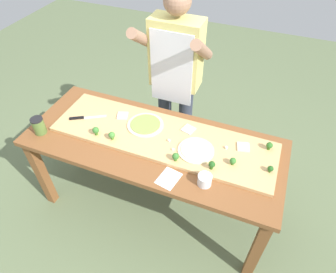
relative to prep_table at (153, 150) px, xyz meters
name	(u,v)px	position (x,y,z in m)	size (l,w,h in m)	color
ground_plane	(156,201)	(0.00, 0.00, -0.68)	(8.00, 8.00, 0.00)	#60704C
prep_table	(153,150)	(0.00, 0.00, 0.00)	(1.90, 0.76, 0.78)	brown
cutting_board	(162,137)	(0.05, 0.06, 0.11)	(1.65, 0.47, 0.03)	tan
chefs_knife	(83,118)	(-0.60, 0.01, 0.13)	(0.26, 0.16, 0.02)	#B7BABF
pizza_whole_pesto_green	(145,125)	(-0.11, 0.11, 0.13)	(0.28, 0.28, 0.02)	beige
pizza_whole_white_garlic	(196,150)	(0.33, 0.00, 0.13)	(0.25, 0.25, 0.02)	beige
pizza_slice_far_left	(243,147)	(0.63, 0.15, 0.13)	(0.08, 0.08, 0.01)	silver
pizza_slice_center	(123,115)	(-0.32, 0.15, 0.13)	(0.08, 0.08, 0.01)	silver
pizza_slice_near_left	(188,129)	(0.21, 0.18, 0.13)	(0.08, 0.08, 0.01)	silver
broccoli_floret_front_mid	(176,156)	(0.22, -0.13, 0.16)	(0.05, 0.05, 0.06)	#3F7220
broccoli_floret_back_left	(269,146)	(0.79, 0.20, 0.16)	(0.04, 0.04, 0.06)	#366618
broccoli_floret_front_right	(96,130)	(-0.40, -0.11, 0.16)	(0.05, 0.05, 0.07)	#3F7220
broccoli_floret_back_right	(112,135)	(-0.27, -0.11, 0.16)	(0.05, 0.05, 0.06)	#487A23
broccoli_floret_front_left	(270,169)	(0.83, 0.00, 0.15)	(0.04, 0.04, 0.05)	#2C5915
broccoli_floret_center_right	(233,161)	(0.59, -0.03, 0.16)	(0.04, 0.04, 0.06)	#3F7220
broccoli_floret_back_mid	(212,165)	(0.47, -0.12, 0.16)	(0.04, 0.04, 0.06)	#2C5915
cheese_crumble_a	(173,150)	(0.18, -0.05, 0.13)	(0.01, 0.01, 0.01)	white
cheese_crumble_b	(226,148)	(0.52, 0.10, 0.13)	(0.02, 0.02, 0.02)	silver
cheese_crumble_c	(169,141)	(0.12, 0.02, 0.13)	(0.02, 0.02, 0.02)	silver
flour_cup	(205,180)	(0.46, -0.23, 0.13)	(0.09, 0.09, 0.08)	white
sauce_jar	(39,126)	(-0.82, -0.22, 0.16)	(0.09, 0.09, 0.13)	#517033
recipe_note	(169,178)	(0.23, -0.27, 0.10)	(0.12, 0.16, 0.00)	white
cook_center	(175,74)	(-0.05, 0.58, 0.32)	(0.54, 0.39, 1.67)	#333847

